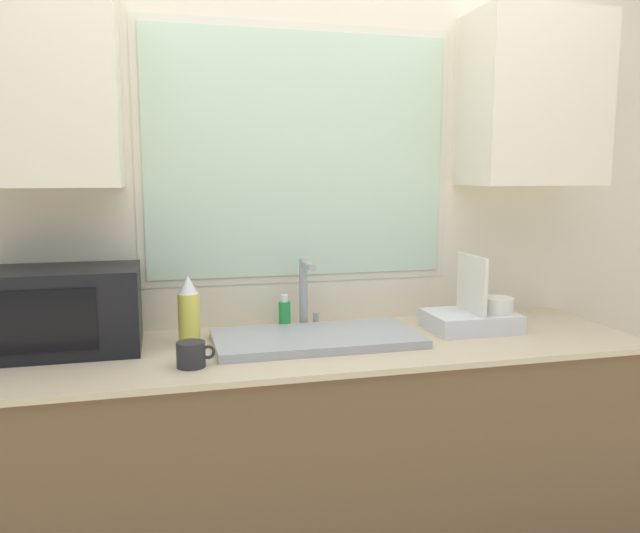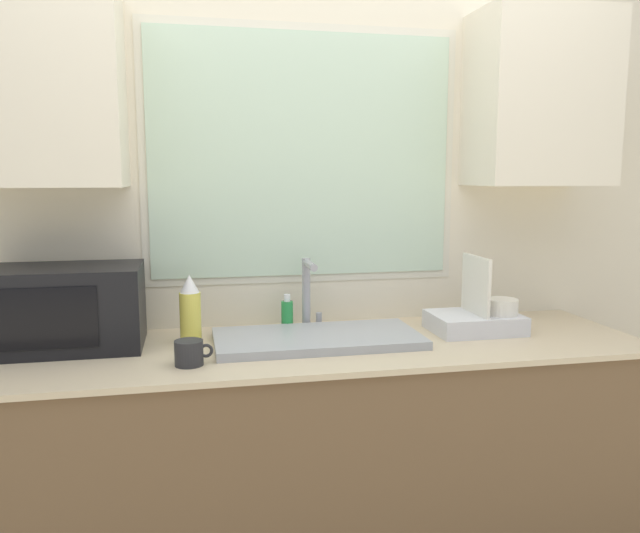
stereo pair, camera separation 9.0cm
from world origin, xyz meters
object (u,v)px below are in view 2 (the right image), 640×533
microwave (65,308)px  soap_bottle (287,315)px  dish_rack (478,318)px  spray_bottle (190,310)px  mug_near_sink (189,353)px  faucet (308,288)px

microwave → soap_bottle: (0.78, 0.09, -0.08)m
dish_rack → spray_bottle: bearing=177.0°
mug_near_sink → soap_bottle: bearing=46.0°
microwave → spray_bottle: bearing=-3.2°
dish_rack → faucet: bearing=165.3°
faucet → spray_bottle: size_ratio=1.12×
spray_bottle → soap_bottle: (0.36, 0.12, -0.06)m
microwave → spray_bottle: size_ratio=2.06×
dish_rack → soap_bottle: (-0.71, 0.17, 0.01)m
mug_near_sink → spray_bottle: bearing=88.8°
faucet → spray_bottle: 0.46m
dish_rack → mug_near_sink: bearing=-169.0°
microwave → soap_bottle: bearing=6.9°
spray_bottle → dish_rack: bearing=-3.0°
dish_rack → spray_bottle: (-1.07, 0.06, 0.06)m
faucet → microwave: 0.87m
soap_bottle → faucet: bearing=-7.0°
faucet → mug_near_sink: 0.60m
dish_rack → mug_near_sink: (-1.07, -0.21, -0.01)m
dish_rack → spray_bottle: size_ratio=1.34×
faucet → dish_rack: size_ratio=0.84×
soap_bottle → spray_bottle: bearing=-161.9°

